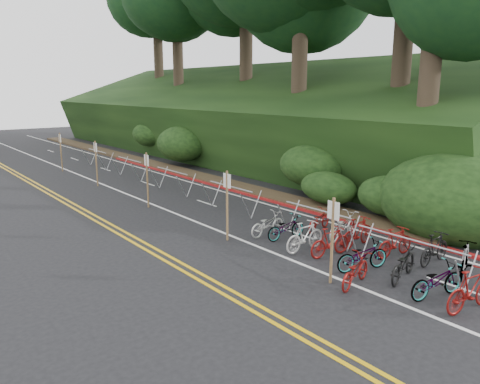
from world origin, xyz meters
name	(u,v)px	position (x,y,z in m)	size (l,w,h in m)	color
ground	(322,291)	(0.00, 0.00, 0.00)	(120.00, 120.00, 0.00)	black
road_markings	(159,211)	(0.63, 10.10, 0.00)	(7.47, 80.00, 0.01)	gold
red_curb	(226,188)	(5.70, 12.00, 0.05)	(0.25, 28.00, 0.10)	maroon
embankment	(248,126)	(12.96, 19.04, 2.57)	(14.30, 48.14, 9.11)	black
bike_rack_front	(409,249)	(2.47, -0.93, 0.90)	(1.16, 3.41, 1.21)	#9DA0A5
bike_racks_rest	(172,176)	(3.00, 13.00, 0.85)	(1.14, 23.00, 1.17)	#9DA0A5
signpost_near	(332,235)	(0.62, 0.24, 1.38)	(0.08, 0.40, 2.42)	brown
signposts_rest	(119,168)	(0.60, 14.00, 1.43)	(0.08, 18.40, 2.50)	brown
bike_front	(355,271)	(0.98, -0.29, 0.43)	(1.65, 0.57, 0.87)	maroon
bike_valet	(371,246)	(2.91, 0.61, 0.48)	(2.96, 9.25, 1.07)	maroon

